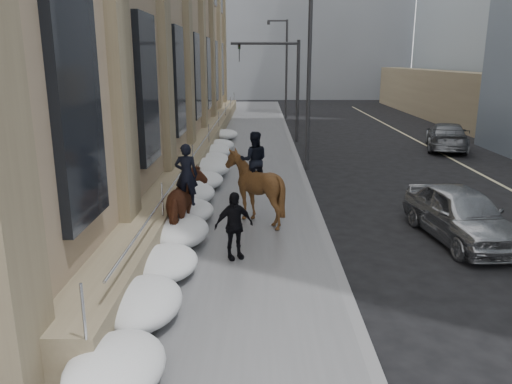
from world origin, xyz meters
TOP-DOWN VIEW (x-y plane):
  - ground at (0.00, 0.00)m, footprint 140.00×140.00m
  - sidewalk at (0.00, 10.00)m, footprint 5.00×80.00m
  - curb at (2.62, 10.00)m, footprint 0.24×80.00m
  - bg_building_far at (-6.00, 72.00)m, footprint 24.00×12.00m
  - streetlight_mid at (2.74, 14.00)m, footprint 1.71×0.24m
  - streetlight_far at (2.74, 34.00)m, footprint 1.71×0.24m
  - traffic_signal at (2.07, 22.00)m, footprint 4.10×0.22m
  - snow_bank at (-1.42, 8.11)m, footprint 1.70×18.10m
  - mounted_horse_left at (-1.25, 4.63)m, footprint 1.03×2.20m
  - mounted_horse_right at (0.58, 5.96)m, footprint 1.84×2.05m
  - pedestrian at (0.13, 3.03)m, footprint 1.08×0.79m
  - car_silver at (6.35, 4.71)m, footprint 2.36×4.66m
  - car_grey at (11.15, 19.20)m, footprint 3.46×5.56m

SIDE VIEW (x-z plane):
  - ground at x=0.00m, z-range 0.00..0.00m
  - sidewalk at x=0.00m, z-range 0.00..0.12m
  - curb at x=2.62m, z-range 0.00..0.12m
  - snow_bank at x=-1.42m, z-range 0.09..0.85m
  - car_grey at x=11.15m, z-range 0.00..1.50m
  - car_silver at x=6.35m, z-range 0.00..1.52m
  - pedestrian at x=0.13m, z-range 0.12..1.82m
  - mounted_horse_left at x=-1.25m, z-range -0.17..2.42m
  - mounted_horse_right at x=0.58m, z-range -0.08..2.65m
  - traffic_signal at x=2.07m, z-range 1.00..7.00m
  - streetlight_mid at x=2.74m, z-range 0.58..8.58m
  - streetlight_far at x=2.74m, z-range 0.58..8.58m
  - bg_building_far at x=-6.00m, z-range 0.00..20.00m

